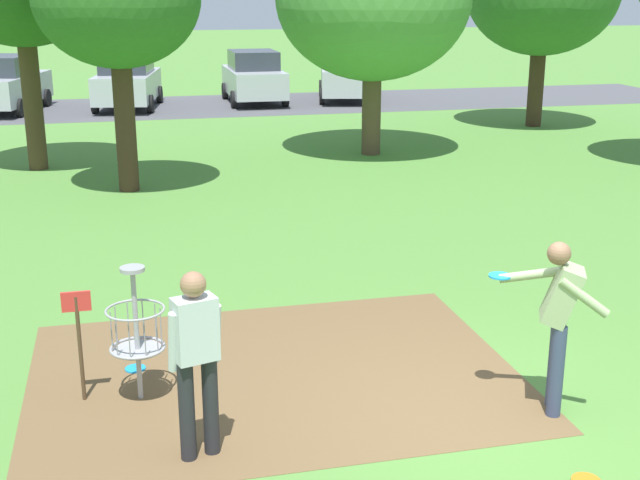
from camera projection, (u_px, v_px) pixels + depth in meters
The scene contains 11 objects.
ground_plane at pixel (484, 425), 7.95m from camera, with size 160.00×160.00×0.00m, color #518438.
dirt_tee_pad at pixel (274, 374), 9.00m from camera, with size 5.11×3.87×0.01m, color brown.
disc_golf_basket at pixel (130, 329), 8.25m from camera, with size 0.98×0.58×1.39m.
player_foreground_watching at pixel (196, 354), 7.16m from camera, with size 0.50×0.44×1.71m.
player_throwing at pixel (558, 316), 7.96m from camera, with size 0.88×0.88×1.71m.
frisbee_mid_grass at pixel (135, 369), 9.10m from camera, with size 0.22×0.22×0.02m, color #1E93DB.
parking_lot_strip at pixel (210, 106), 29.65m from camera, with size 36.00×6.00×0.01m, color #4C4C51.
parked_car_leftmost at pixel (5, 84), 27.94m from camera, with size 2.77×4.51×1.84m.
parked_car_center_left at pixel (127, 81), 28.80m from camera, with size 2.49×4.44×1.84m.
parked_car_center_right at pixel (254, 77), 30.15m from camera, with size 2.01×4.22×1.84m.
parked_car_rightmost at pixel (346, 75), 30.92m from camera, with size 2.70×4.50×1.84m.
Camera 1 is at (-3.17, -6.56, 3.95)m, focal length 47.32 mm.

